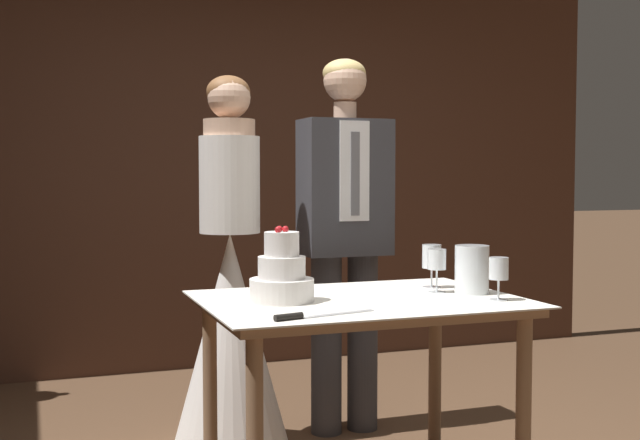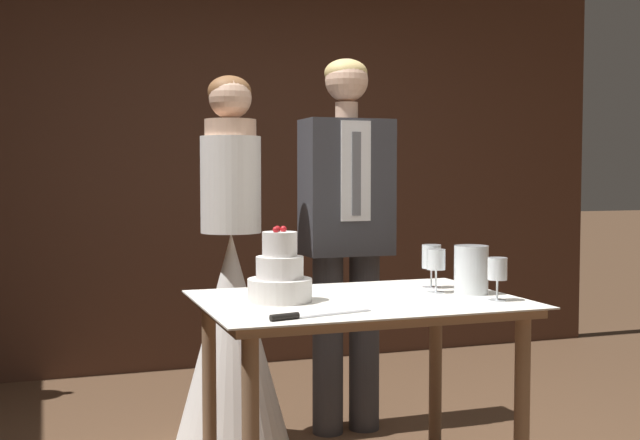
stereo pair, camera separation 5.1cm
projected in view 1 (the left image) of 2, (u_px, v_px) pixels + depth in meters
name	position (u px, v px, depth m)	size (l,w,h in m)	color
wall_back	(228.00, 152.00, 5.29)	(5.43, 0.12, 2.82)	#472B1E
cake_table	(360.00, 325.00, 3.01)	(1.18, 0.85, 0.80)	#8E6B4C
tiered_cake	(282.00, 276.00, 2.92)	(0.24, 0.24, 0.28)	white
cake_knife	(306.00, 316.00, 2.59)	(0.38, 0.11, 0.02)	silver
wine_glass_near	(432.00, 259.00, 3.28)	(0.08, 0.08, 0.18)	silver
wine_glass_middle	(499.00, 271.00, 2.95)	(0.07, 0.07, 0.16)	silver
wine_glass_far	(437.00, 262.00, 3.14)	(0.07, 0.07, 0.17)	silver
hurricane_candle	(472.00, 271.00, 3.12)	(0.13, 0.13, 0.19)	silver
bride	(230.00, 311.00, 3.73)	(0.54, 0.54, 1.72)	white
groom	(345.00, 223.00, 3.90)	(0.43, 0.25, 1.82)	#38383D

